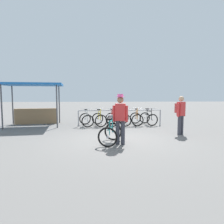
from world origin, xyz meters
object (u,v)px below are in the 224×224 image
racked_bike_red (112,119)px  racked_bike_black (148,118)px  racked_bike_yellow (99,119)px  pedestrian_with_backpack (180,113)px  market_stall (34,100)px  racked_bike_white (86,119)px  featured_bicycle (111,130)px  racked_bike_teal (124,119)px  racked_bike_orange (136,118)px  person_with_featured_bike (120,117)px

racked_bike_red → racked_bike_black: size_ratio=0.91×
racked_bike_yellow → racked_bike_black: 2.80m
pedestrian_with_backpack → market_stall: (-7.06, 3.18, 0.46)m
racked_bike_black → market_stall: market_stall is taller
racked_bike_white → pedestrian_with_backpack: bearing=-32.2°
racked_bike_black → featured_bicycle: 4.79m
featured_bicycle → pedestrian_with_backpack: bearing=23.0°
racked_bike_teal → racked_bike_orange: bearing=4.3°
featured_bicycle → pedestrian_with_backpack: (3.03, 1.28, 0.49)m
racked_bike_orange → racked_bike_black: size_ratio=0.94×
racked_bike_yellow → racked_bike_red: 0.70m
featured_bicycle → market_stall: 6.09m
racked_bike_teal → racked_bike_black: bearing=4.3°
racked_bike_orange → racked_bike_yellow: bearing=-175.7°
racked_bike_teal → racked_bike_orange: same height
racked_bike_black → featured_bicycle: same height
pedestrian_with_backpack → market_stall: size_ratio=0.49×
racked_bike_orange → featured_bicycle: (-1.67, -4.11, 0.08)m
racked_bike_orange → person_with_featured_bike: size_ratio=0.66×
featured_bicycle → market_stall: bearing=132.1°
racked_bike_orange → pedestrian_with_backpack: size_ratio=0.69×
racked_bike_teal → featured_bicycle: bearing=-103.5°
racked_bike_yellow → market_stall: market_stall is taller
racked_bike_white → racked_bike_yellow: (0.70, 0.05, 0.00)m
pedestrian_with_backpack → person_with_featured_bike: bearing=-151.1°
racked_bike_orange → pedestrian_with_backpack: bearing=-64.4°
pedestrian_with_backpack → market_stall: bearing=155.8°
racked_bike_yellow → featured_bicycle: bearing=-83.9°
racked_bike_white → market_stall: bearing=169.1°
racked_bike_orange → market_stall: market_stall is taller
racked_bike_red → racked_bike_yellow: bearing=-175.7°
racked_bike_white → racked_bike_red: (1.40, 0.10, 0.00)m
racked_bike_white → market_stall: 3.14m
racked_bike_white → racked_bike_yellow: size_ratio=1.01×
racked_bike_white → racked_bike_teal: same height
racked_bike_yellow → person_with_featured_bike: size_ratio=0.70×
racked_bike_teal → pedestrian_with_backpack: (2.05, -2.77, 0.57)m
racked_bike_yellow → racked_bike_orange: 2.10m
racked_bike_orange → racked_bike_black: same height
racked_bike_white → featured_bicycle: (1.12, -3.90, 0.08)m
racked_bike_teal → racked_bike_orange: 0.70m
racked_bike_teal → pedestrian_with_backpack: pedestrian_with_backpack is taller
person_with_featured_bike → racked_bike_white: bearing=109.1°
racked_bike_teal → featured_bicycle: same height
racked_bike_white → racked_bike_teal: size_ratio=1.12×
racked_bike_yellow → racked_bike_orange: bearing=4.3°
racked_bike_white → racked_bike_red: bearing=4.3°
racked_bike_yellow → racked_bike_teal: (1.40, 0.10, 0.00)m
racked_bike_white → featured_bicycle: same height
racked_bike_yellow → racked_bike_teal: size_ratio=1.11×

